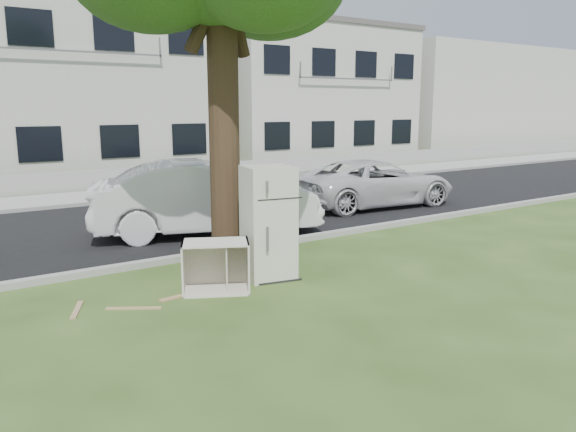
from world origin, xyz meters
TOP-DOWN VIEW (x-y plane):
  - ground at (0.00, 0.00)m, footprint 120.00×120.00m
  - road at (0.00, 6.00)m, footprint 120.00×7.00m
  - kerb_near at (0.00, 2.45)m, footprint 120.00×0.18m
  - kerb_far at (0.00, 9.55)m, footprint 120.00×0.18m
  - sidewalk at (0.00, 11.00)m, footprint 120.00×2.80m
  - low_wall at (0.00, 12.60)m, footprint 120.00×0.15m
  - townhouse_center at (0.00, 17.50)m, footprint 11.22×8.16m
  - townhouse_right at (12.00, 17.50)m, footprint 10.20×8.16m
  - filler_right at (26.00, 18.00)m, footprint 16.00×9.00m
  - fridge at (-0.20, 0.65)m, footprint 0.91×0.86m
  - cabinet at (-1.26, 0.52)m, footprint 1.21×1.03m
  - plank_a at (-1.60, 0.59)m, footprint 1.21×0.22m
  - plank_b at (-2.62, 0.45)m, footprint 0.72×0.49m
  - plank_c at (-3.32, 0.85)m, footprint 0.35×0.69m
  - car_center at (0.39, 4.26)m, footprint 5.37×3.29m
  - car_right at (6.08, 4.88)m, footprint 5.05×2.70m

SIDE VIEW (x-z plane):
  - ground at x=0.00m, z-range 0.00..0.00m
  - kerb_near at x=0.00m, z-range -0.06..0.06m
  - kerb_far at x=0.00m, z-range -0.06..0.06m
  - road at x=0.00m, z-range 0.00..0.01m
  - sidewalk at x=0.00m, z-range 0.00..0.01m
  - plank_b at x=-2.62m, z-range 0.00..0.02m
  - plank_c at x=-3.32m, z-range 0.00..0.02m
  - plank_a at x=-1.60m, z-range 0.00..0.02m
  - low_wall at x=0.00m, z-range 0.00..0.70m
  - cabinet at x=-1.26m, z-range 0.00..0.81m
  - car_right at x=6.08m, z-range 0.00..1.35m
  - car_center at x=0.39m, z-range 0.00..1.67m
  - fridge at x=-0.20m, z-range 0.00..1.91m
  - filler_right at x=26.00m, z-range 0.00..6.40m
  - townhouse_right at x=12.00m, z-range 0.00..6.84m
  - townhouse_center at x=0.00m, z-range 0.00..7.44m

